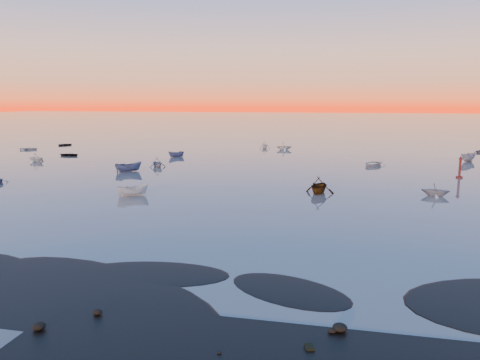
# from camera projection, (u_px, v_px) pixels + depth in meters

# --- Properties ---
(ground) EXTENTS (600.00, 600.00, 0.00)m
(ground) POSITION_uv_depth(u_px,v_px,m) (290.00, 141.00, 124.19)
(ground) COLOR #625952
(ground) RESTS_ON ground
(mud_lobes) EXTENTS (140.00, 6.00, 0.07)m
(mud_lobes) POSITION_uv_depth(u_px,v_px,m) (93.00, 287.00, 27.00)
(mud_lobes) COLOR black
(mud_lobes) RESTS_ON ground
(moored_fleet) EXTENTS (124.00, 58.00, 1.20)m
(moored_fleet) POSITION_uv_depth(u_px,v_px,m) (259.00, 164.00, 78.97)
(moored_fleet) COLOR silver
(moored_fleet) RESTS_ON ground
(boat_near_center) EXTENTS (3.54, 3.87, 1.28)m
(boat_near_center) POSITION_uv_depth(u_px,v_px,m) (133.00, 196.00, 53.06)
(boat_near_center) COLOR silver
(boat_near_center) RESTS_ON ground
(channel_marker) EXTENTS (0.90, 0.90, 3.19)m
(channel_marker) POSITION_uv_depth(u_px,v_px,m) (460.00, 169.00, 65.12)
(channel_marker) COLOR #4B1210
(channel_marker) RESTS_ON ground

